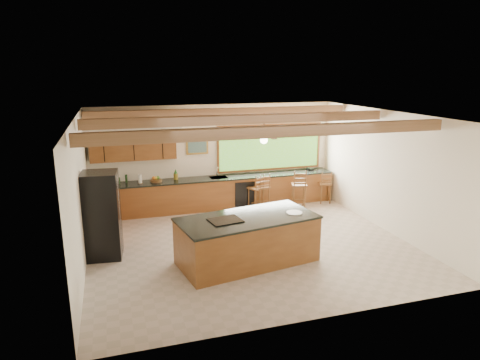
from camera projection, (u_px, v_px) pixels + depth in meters
name	position (u px, v px, depth m)	size (l,w,h in m)	color
ground	(250.00, 245.00, 9.96)	(7.20, 7.20, 0.00)	beige
room_shell	(235.00, 147.00, 9.97)	(7.27, 6.54, 3.02)	white
counter_run	(194.00, 198.00, 11.95)	(7.12, 3.10, 1.23)	brown
island	(247.00, 240.00, 8.95)	(3.05, 1.82, 1.02)	brown
refrigerator	(102.00, 215.00, 9.10)	(0.81, 0.79, 1.89)	black
bar_stool_a	(257.00, 189.00, 12.30)	(0.50, 0.50, 1.06)	brown
bar_stool_b	(300.00, 186.00, 12.40)	(0.52, 0.52, 1.17)	brown
bar_stool_c	(263.00, 188.00, 12.35)	(0.44, 0.44, 1.08)	brown
bar_stool_d	(326.00, 184.00, 12.94)	(0.43, 0.43, 1.00)	brown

